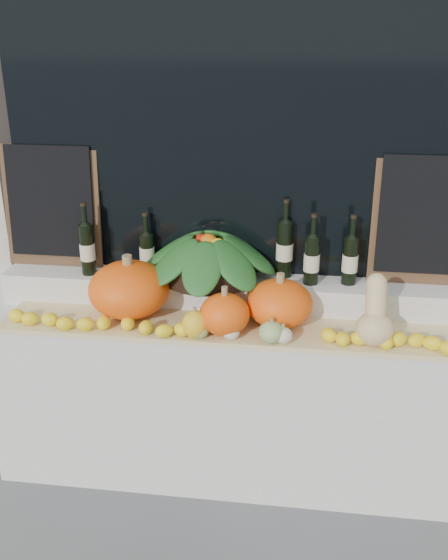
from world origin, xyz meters
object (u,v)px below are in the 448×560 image
(pumpkin_right, at_px, (279,303))
(produce_bowl, at_px, (209,256))
(pumpkin_left, at_px, (129,289))
(butternut_squash, at_px, (375,318))
(wine_bottle_tall, at_px, (285,249))

(pumpkin_right, distance_m, produce_bowl, 0.44)
(pumpkin_left, distance_m, pumpkin_right, 0.72)
(butternut_squash, xyz_separation_m, wine_bottle_tall, (-0.42, 0.39, 0.16))
(wine_bottle_tall, bearing_deg, pumpkin_left, -159.95)
(pumpkin_right, bearing_deg, butternut_squash, -15.13)
(pumpkin_left, height_order, butternut_squash, butternut_squash)
(pumpkin_left, bearing_deg, wine_bottle_tall, 20.05)
(produce_bowl, bearing_deg, butternut_squash, -22.00)
(pumpkin_right, height_order, wine_bottle_tall, wine_bottle_tall)
(pumpkin_right, xyz_separation_m, wine_bottle_tall, (0.01, 0.27, 0.17))
(produce_bowl, distance_m, wine_bottle_tall, 0.38)
(pumpkin_left, xyz_separation_m, produce_bowl, (0.36, 0.19, 0.11))
(butternut_squash, distance_m, produce_bowl, 0.86)
(pumpkin_left, bearing_deg, produce_bowl, 28.43)
(produce_bowl, bearing_deg, wine_bottle_tall, 11.01)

